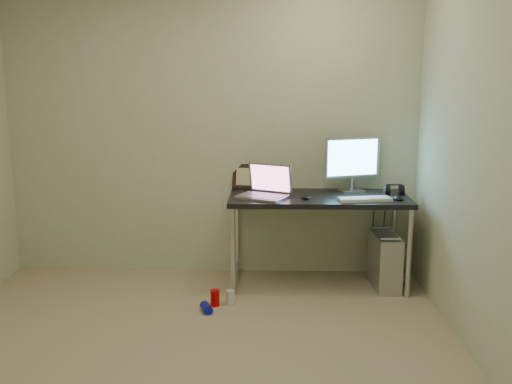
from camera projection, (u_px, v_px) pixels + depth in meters
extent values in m
plane|color=tan|center=(184.00, 368.00, 3.38)|extent=(3.50, 3.50, 0.00)
cube|color=beige|center=(212.00, 130.00, 4.85)|extent=(3.50, 0.02, 2.50)
cube|color=beige|center=(500.00, 160.00, 3.09)|extent=(0.02, 3.50, 2.50)
cube|color=black|center=(319.00, 198.00, 4.62)|extent=(1.45, 0.63, 0.04)
cylinder|color=silver|center=(233.00, 252.00, 4.44)|extent=(0.04, 0.04, 0.71)
cylinder|color=silver|center=(237.00, 233.00, 4.98)|extent=(0.04, 0.04, 0.71)
cylinder|color=silver|center=(409.00, 254.00, 4.40)|extent=(0.04, 0.04, 0.71)
cylinder|color=silver|center=(394.00, 234.00, 4.94)|extent=(0.04, 0.04, 0.71)
cylinder|color=silver|center=(235.00, 274.00, 4.76)|extent=(0.04, 0.55, 0.04)
cylinder|color=silver|center=(399.00, 275.00, 4.73)|extent=(0.04, 0.55, 0.04)
cube|color=#B6B6BB|center=(385.00, 261.00, 4.64)|extent=(0.21, 0.44, 0.44)
cylinder|color=#ACADB3|center=(391.00, 239.00, 4.42)|extent=(0.16, 0.03, 0.02)
cylinder|color=#ACADB3|center=(382.00, 227.00, 4.77)|extent=(0.16, 0.03, 0.02)
cylinder|color=black|center=(372.00, 230.00, 4.93)|extent=(0.01, 0.16, 0.69)
cylinder|color=black|center=(383.00, 232.00, 4.91)|extent=(0.02, 0.11, 0.71)
cylinder|color=red|center=(215.00, 298.00, 4.29)|extent=(0.07, 0.07, 0.12)
cylinder|color=silver|center=(230.00, 297.00, 4.32)|extent=(0.08, 0.08, 0.11)
cylinder|color=#0C15B6|center=(206.00, 308.00, 4.18)|extent=(0.11, 0.14, 0.07)
cube|color=#ACADB3|center=(262.00, 197.00, 4.53)|extent=(0.45, 0.40, 0.02)
cube|color=slate|center=(262.00, 196.00, 4.52)|extent=(0.39, 0.34, 0.00)
cube|color=#93939B|center=(270.00, 178.00, 4.63)|extent=(0.36, 0.21, 0.24)
cube|color=#85506B|center=(270.00, 178.00, 4.62)|extent=(0.32, 0.18, 0.21)
cube|color=#ACADB3|center=(351.00, 191.00, 4.79)|extent=(0.23, 0.20, 0.01)
cylinder|color=#ACADB3|center=(351.00, 183.00, 4.79)|extent=(0.03, 0.03, 0.11)
cube|color=#ACADB3|center=(352.00, 157.00, 4.74)|extent=(0.47, 0.19, 0.34)
cube|color=#66CBF7|center=(353.00, 158.00, 4.72)|extent=(0.42, 0.15, 0.29)
cube|color=silver|center=(365.00, 199.00, 4.43)|extent=(0.43, 0.20, 0.02)
ellipsoid|color=black|center=(398.00, 197.00, 4.46)|extent=(0.10, 0.13, 0.04)
ellipsoid|color=black|center=(305.00, 196.00, 4.51)|extent=(0.09, 0.12, 0.04)
cylinder|color=black|center=(387.00, 191.00, 4.68)|extent=(0.04, 0.10, 0.10)
cylinder|color=black|center=(401.00, 191.00, 4.68)|extent=(0.04, 0.10, 0.10)
cube|color=black|center=(395.00, 185.00, 4.67)|extent=(0.13, 0.02, 0.01)
cube|color=black|center=(248.00, 177.00, 4.89)|extent=(0.28, 0.13, 0.21)
cylinder|color=silver|center=(264.00, 184.00, 4.88)|extent=(0.01, 0.01, 0.10)
cylinder|color=silver|center=(264.00, 177.00, 4.87)|extent=(0.04, 0.03, 0.04)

